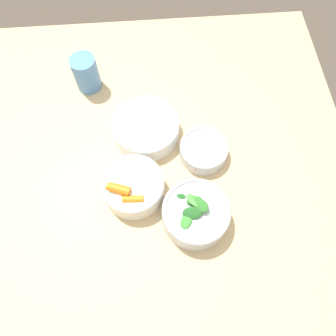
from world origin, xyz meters
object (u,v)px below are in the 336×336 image
bowl_cookies (202,150)px  bowl_carrots (132,187)px  cup (85,73)px  bowl_greens (194,214)px  bowl_beans_hotdog (145,128)px

bowl_cookies → bowl_carrots: bearing=116.1°
bowl_carrots → cup: size_ratio=1.45×
bowl_greens → bowl_beans_hotdog: bearing=22.3°
bowl_carrots → bowl_greens: (-0.08, -0.14, 0.00)m
bowl_beans_hotdog → bowl_cookies: size_ratio=1.42×
bowl_carrots → bowl_greens: bearing=-119.7°
bowl_carrots → bowl_greens: bowl_greens is taller
bowl_beans_hotdog → cup: size_ratio=1.69×
bowl_greens → cup: (0.42, 0.26, 0.01)m
bowl_greens → bowl_cookies: (0.17, -0.04, -0.01)m
bowl_cookies → bowl_beans_hotdog: bearing=61.7°
bowl_carrots → bowl_greens: size_ratio=0.96×
bowl_greens → cup: size_ratio=1.50×
cup → bowl_cookies: bearing=-129.9°
bowl_greens → bowl_beans_hotdog: (0.25, 0.10, -0.01)m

